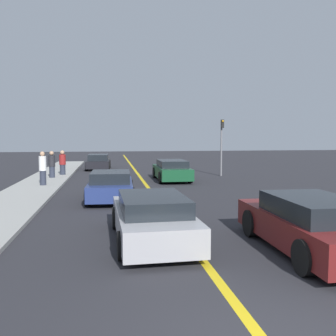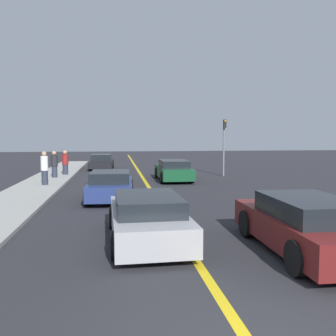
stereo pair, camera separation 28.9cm
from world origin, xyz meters
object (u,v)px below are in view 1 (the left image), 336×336
at_px(pedestrian_mid_group, 43,168).
at_px(car_ahead_center, 152,218).
at_px(pedestrian_far_standing, 52,164).
at_px(car_oncoming_far, 98,162).
at_px(car_near_right_lane, 310,224).
at_px(pedestrian_by_sign, 63,163).
at_px(traffic_light, 222,141).
at_px(car_parked_left_lot, 172,170).
at_px(car_far_distant, 111,186).

bearing_deg(pedestrian_mid_group, car_ahead_center, -67.40).
bearing_deg(car_ahead_center, pedestrian_mid_group, 111.00).
bearing_deg(pedestrian_far_standing, car_oncoming_far, 68.02).
xyz_separation_m(car_near_right_lane, pedestrian_far_standing, (-8.10, 15.86, 0.28)).
xyz_separation_m(car_ahead_center, pedestrian_by_sign, (-4.13, 16.08, 0.31)).
bearing_deg(car_near_right_lane, traffic_light, 80.50).
xyz_separation_m(car_parked_left_lot, pedestrian_far_standing, (-7.22, 1.62, 0.31)).
xyz_separation_m(car_far_distant, pedestrian_far_standing, (-3.54, 8.16, 0.32)).
bearing_deg(car_parked_left_lot, pedestrian_by_sign, 153.97).
xyz_separation_m(car_near_right_lane, traffic_light, (2.82, 16.14, 1.67)).
relative_size(car_parked_left_lot, pedestrian_far_standing, 2.78).
bearing_deg(traffic_light, car_ahead_center, -113.42).
xyz_separation_m(car_near_right_lane, car_oncoming_far, (-5.46, 22.41, -0.06)).
bearing_deg(pedestrian_by_sign, pedestrian_mid_group, -94.16).
bearing_deg(pedestrian_mid_group, pedestrian_by_sign, 85.84).
bearing_deg(car_near_right_lane, pedestrian_far_standing, 117.45).
bearing_deg(pedestrian_far_standing, car_parked_left_lot, -12.65).
bearing_deg(traffic_light, car_far_distant, -131.14).
height_order(car_oncoming_far, pedestrian_by_sign, pedestrian_by_sign).
bearing_deg(car_oncoming_far, traffic_light, -35.51).
xyz_separation_m(car_near_right_lane, car_far_distant, (-4.56, 7.70, -0.04)).
bearing_deg(car_parked_left_lot, pedestrian_mid_group, -164.93).
xyz_separation_m(car_far_distant, pedestrian_by_sign, (-3.11, 9.85, 0.30)).
bearing_deg(car_oncoming_far, pedestrian_far_standing, -110.35).
distance_m(car_oncoming_far, pedestrian_mid_group, 10.44).
xyz_separation_m(car_oncoming_far, pedestrian_far_standing, (-2.64, -6.54, 0.33)).
distance_m(car_parked_left_lot, pedestrian_by_sign, 7.56).
bearing_deg(traffic_light, car_near_right_lane, -99.90).
distance_m(car_near_right_lane, pedestrian_far_standing, 17.81).
bearing_deg(car_far_distant, car_parked_left_lot, 62.74).
height_order(car_near_right_lane, traffic_light, traffic_light).
distance_m(car_far_distant, pedestrian_by_sign, 10.33).
relative_size(car_near_right_lane, traffic_light, 1.23).
height_order(car_far_distant, pedestrian_mid_group, pedestrian_mid_group).
height_order(car_far_distant, pedestrian_far_standing, pedestrian_far_standing).
height_order(pedestrian_mid_group, traffic_light, traffic_light).
distance_m(car_far_distant, car_parked_left_lot, 7.51).
bearing_deg(pedestrian_mid_group, car_parked_left_lot, 15.10).
relative_size(car_near_right_lane, pedestrian_far_standing, 2.83).
bearing_deg(car_parked_left_lot, pedestrian_far_standing, 167.32).
bearing_deg(car_far_distant, pedestrian_mid_group, 129.25).
bearing_deg(car_near_right_lane, pedestrian_by_sign, 113.99).
bearing_deg(pedestrian_by_sign, car_oncoming_far, 65.56).
bearing_deg(car_far_distant, car_oncoming_far, 95.61).
bearing_deg(car_ahead_center, traffic_light, 64.98).
bearing_deg(pedestrian_far_standing, pedestrian_by_sign, 75.54).
xyz_separation_m(car_near_right_lane, pedestrian_mid_group, (-8.05, 12.31, 0.35)).
xyz_separation_m(pedestrian_by_sign, traffic_light, (10.48, -1.41, 1.42)).
xyz_separation_m(car_oncoming_far, pedestrian_mid_group, (-2.59, -10.10, 0.41)).
bearing_deg(car_far_distant, pedestrian_far_standing, 115.57).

